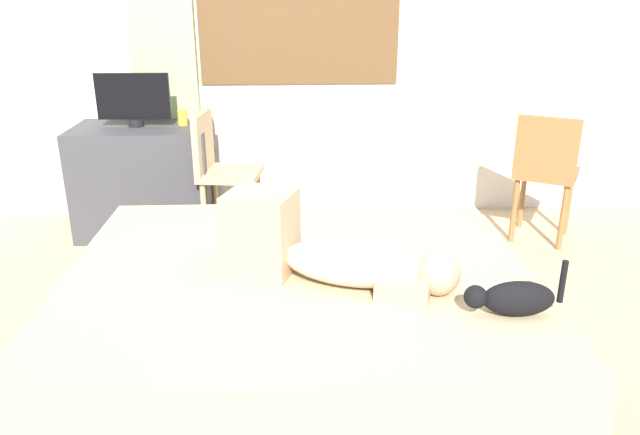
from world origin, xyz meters
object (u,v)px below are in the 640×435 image
object	(u,v)px
chair_by_desk	(220,166)
cup	(183,118)
chair_spare	(546,168)
person_lying	(328,253)
bed	(299,321)
desk	(146,180)
cat	(513,298)
tv_monitor	(133,99)

from	to	relation	value
chair_by_desk	cup	bearing A→B (deg)	140.49
cup	chair_spare	size ratio (longest dim) A/B	0.12
person_lying	chair_spare	world-z (taller)	chair_spare
cup	bed	bearing A→B (deg)	-66.85
bed	person_lying	size ratio (longest dim) A/B	2.13
chair_spare	chair_by_desk	bearing A→B (deg)	176.16
cup	chair_spare	xyz separation A→B (m)	(2.37, -0.35, -0.28)
person_lying	desk	distance (m)	2.18
cat	chair_by_desk	bearing A→B (deg)	122.59
cat	desk	world-z (taller)	desk
bed	chair_by_desk	world-z (taller)	chair_by_desk
desk	tv_monitor	world-z (taller)	tv_monitor
cup	chair_spare	bearing A→B (deg)	-8.40
desk	cup	distance (m)	0.50
bed	cup	size ratio (longest dim) A/B	19.96
desk	cat	bearing A→B (deg)	-50.25
tv_monitor	chair_spare	world-z (taller)	tv_monitor
cat	chair_by_desk	size ratio (longest dim) A/B	0.42
person_lying	chair_spare	size ratio (longest dim) A/B	1.08
cat	chair_by_desk	xyz separation A→B (m)	(-1.26, 1.97, -0.06)
bed	chair_by_desk	bearing A→B (deg)	107.87
chair_by_desk	chair_spare	xyz separation A→B (m)	(2.12, -0.14, 0.00)
bed	chair_spare	distance (m)	2.16
cat	person_lying	bearing A→B (deg)	153.72
cat	tv_monitor	size ratio (longest dim) A/B	0.75
desk	chair_by_desk	distance (m)	0.58
cup	chair_spare	distance (m)	2.41
person_lying	chair_spare	xyz separation A→B (m)	(1.50, 1.51, -0.10)
desk	cup	bearing A→B (deg)	5.44
cat	chair_spare	world-z (taller)	chair_spare
person_lying	tv_monitor	world-z (taller)	tv_monitor
person_lying	cup	size ratio (longest dim) A/B	9.35
cat	cup	xyz separation A→B (m)	(-1.51, 2.18, 0.22)
bed	desk	bearing A→B (deg)	120.77
chair_spare	desk	bearing A→B (deg)	173.04
tv_monitor	chair_by_desk	world-z (taller)	tv_monitor
cat	tv_monitor	xyz separation A→B (m)	(-1.82, 2.15, 0.36)
bed	person_lying	xyz separation A→B (m)	(0.12, -0.11, 0.37)
tv_monitor	chair_by_desk	bearing A→B (deg)	-17.99
cat	desk	bearing A→B (deg)	129.75
chair_by_desk	chair_spare	bearing A→B (deg)	-3.84
bed	cat	distance (m)	0.93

